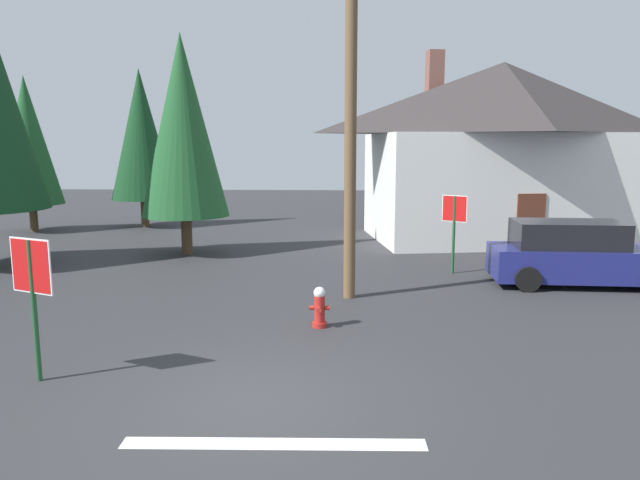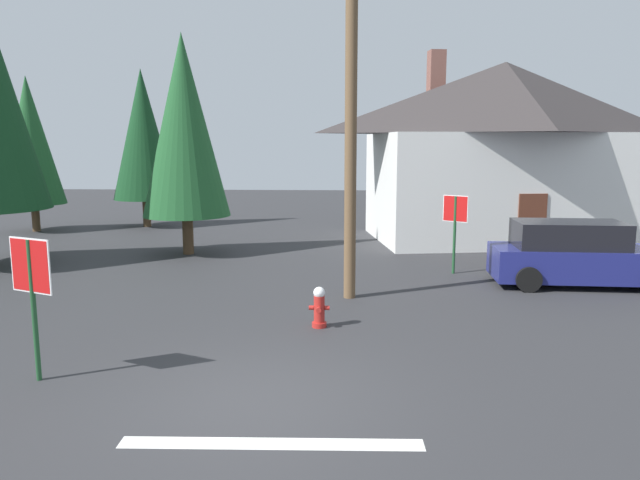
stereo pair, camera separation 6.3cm
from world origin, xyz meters
name	(u,v)px [view 2 (the right image)]	position (x,y,z in m)	size (l,w,h in m)	color
ground_plane	(255,403)	(0.00, 0.00, -0.05)	(80.00, 80.00, 0.10)	#2D2D30
lane_stop_bar	(271,444)	(0.41, -1.27, 0.00)	(3.76, 0.30, 0.01)	silver
stop_sign_near	(32,279)	(-3.49, 0.56, 1.62)	(0.79, 0.35, 2.26)	#1E4C28
fire_hydrant	(319,307)	(0.76, 3.51, 0.41)	(0.42, 0.36, 0.83)	#AD231E
utility_pole	(351,111)	(1.37, 5.89, 4.40)	(1.60, 0.28, 8.46)	brown
stop_sign_far	(455,218)	(4.35, 8.75, 1.60)	(0.63, 0.43, 2.24)	#1E4C28
house	(502,149)	(7.18, 15.21, 3.48)	(11.04, 7.54, 7.23)	silver
parked_car	(578,255)	(7.31, 7.46, 0.80)	(4.59, 2.09, 1.68)	navy
pine_tree_mid_left	(30,141)	(-11.94, 16.37, 3.80)	(2.59, 2.59, 6.47)	#4C3823
pine_tree_short_left	(143,135)	(-7.71, 18.03, 4.07)	(2.76, 2.76, 6.91)	#4C3823
pine_tree_far_center	(184,126)	(-4.06, 11.43, 4.24)	(2.88, 2.88, 7.21)	#4C3823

